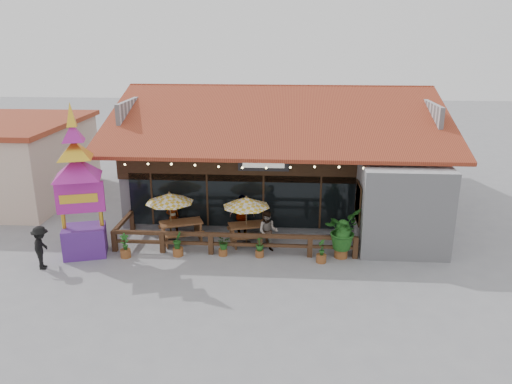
# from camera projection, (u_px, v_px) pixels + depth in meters

# --- Properties ---
(ground) EXTENTS (100.00, 100.00, 0.00)m
(ground) POSITION_uv_depth(u_px,v_px,m) (273.00, 250.00, 20.66)
(ground) COLOR gray
(ground) RESTS_ON ground
(restaurant_building) EXTENTS (15.50, 14.73, 6.09)m
(restaurant_building) POSITION_uv_depth(u_px,v_px,m) (283.00, 160.00, 26.25)
(restaurant_building) COLOR silver
(restaurant_building) RESTS_ON ground
(patio_railing) EXTENTS (10.00, 2.60, 0.92)m
(patio_railing) POSITION_uv_depth(u_px,v_px,m) (218.00, 238.00, 20.37)
(patio_railing) COLOR #482C19
(patio_railing) RESTS_ON ground
(umbrella_left) EXTENTS (2.65, 2.65, 2.21)m
(umbrella_left) POSITION_uv_depth(u_px,v_px,m) (170.00, 198.00, 21.12)
(umbrella_left) COLOR brown
(umbrella_left) RESTS_ON ground
(umbrella_right) EXTENTS (2.33, 2.33, 2.14)m
(umbrella_right) POSITION_uv_depth(u_px,v_px,m) (246.00, 202.00, 20.78)
(umbrella_right) COLOR brown
(umbrella_right) RESTS_ON ground
(picnic_table_left) EXTENTS (2.24, 2.10, 0.86)m
(picnic_table_left) POSITION_uv_depth(u_px,v_px,m) (181.00, 228.00, 21.50)
(picnic_table_left) COLOR brown
(picnic_table_left) RESTS_ON ground
(picnic_table_right) EXTENTS (2.07, 1.91, 0.83)m
(picnic_table_right) POSITION_uv_depth(u_px,v_px,m) (249.00, 230.00, 21.33)
(picnic_table_right) COLOR brown
(picnic_table_right) RESTS_ON ground
(thai_sign_tower) EXTENTS (3.05, 3.05, 6.63)m
(thai_sign_tower) POSITION_uv_depth(u_px,v_px,m) (77.00, 172.00, 19.20)
(thai_sign_tower) COLOR #50227D
(thai_sign_tower) RESTS_ON ground
(tropical_plant) EXTENTS (1.73, 1.82, 1.98)m
(tropical_plant) POSITION_uv_depth(u_px,v_px,m) (342.00, 231.00, 19.69)
(tropical_plant) COLOR brown
(tropical_plant) RESTS_ON ground
(diner_a) EXTENTS (0.68, 0.58, 1.58)m
(diner_a) POSITION_uv_depth(u_px,v_px,m) (173.00, 217.00, 22.17)
(diner_a) COLOR #352010
(diner_a) RESTS_ON ground
(diner_b) EXTENTS (0.88, 0.71, 1.71)m
(diner_b) POSITION_uv_depth(u_px,v_px,m) (268.00, 231.00, 20.38)
(diner_b) COLOR #352010
(diner_b) RESTS_ON ground
(diner_c) EXTENTS (1.10, 0.46, 1.87)m
(diner_c) POSITION_uv_depth(u_px,v_px,m) (242.00, 216.00, 21.93)
(diner_c) COLOR #352010
(diner_c) RESTS_ON ground
(pedestrian) EXTENTS (0.87, 1.22, 1.71)m
(pedestrian) POSITION_uv_depth(u_px,v_px,m) (41.00, 248.00, 18.84)
(pedestrian) COLOR black
(pedestrian) RESTS_ON ground
(planter_a) EXTENTS (0.43, 0.41, 1.02)m
(planter_a) POSITION_uv_depth(u_px,v_px,m) (125.00, 247.00, 19.91)
(planter_a) COLOR brown
(planter_a) RESTS_ON ground
(planter_b) EXTENTS (0.42, 0.44, 1.03)m
(planter_b) POSITION_uv_depth(u_px,v_px,m) (178.00, 245.00, 20.04)
(planter_b) COLOR brown
(planter_b) RESTS_ON ground
(planter_c) EXTENTS (0.68, 0.65, 0.87)m
(planter_c) POSITION_uv_depth(u_px,v_px,m) (223.00, 244.00, 20.05)
(planter_c) COLOR brown
(planter_c) RESTS_ON ground
(planter_d) EXTENTS (0.45, 0.45, 0.85)m
(planter_d) POSITION_uv_depth(u_px,v_px,m) (260.00, 247.00, 19.95)
(planter_d) COLOR brown
(planter_d) RESTS_ON ground
(planter_e) EXTENTS (0.40, 0.40, 0.98)m
(planter_e) POSITION_uv_depth(u_px,v_px,m) (321.00, 253.00, 19.47)
(planter_e) COLOR brown
(planter_e) RESTS_ON ground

